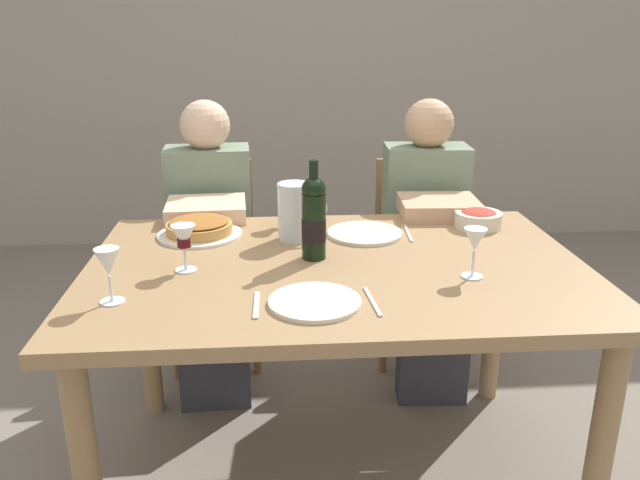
% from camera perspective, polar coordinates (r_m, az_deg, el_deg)
% --- Properties ---
extents(ground_plane, '(8.00, 8.00, 0.00)m').
position_cam_1_polar(ground_plane, '(2.30, 1.32, -20.08)').
color(ground_plane, slate).
extents(back_wall, '(8.00, 0.10, 2.80)m').
position_cam_1_polar(back_wall, '(4.28, -1.97, 18.36)').
color(back_wall, '#A3998E').
rests_on(back_wall, ground).
extents(dining_table, '(1.50, 1.00, 0.76)m').
position_cam_1_polar(dining_table, '(1.95, 1.47, -4.65)').
color(dining_table, '#9E7A51').
rests_on(dining_table, ground).
extents(wine_bottle, '(0.07, 0.07, 0.31)m').
position_cam_1_polar(wine_bottle, '(1.91, -0.56, 2.00)').
color(wine_bottle, black).
rests_on(wine_bottle, dining_table).
extents(water_pitcher, '(0.16, 0.11, 0.19)m').
position_cam_1_polar(water_pitcher, '(2.10, -2.28, 2.26)').
color(water_pitcher, silver).
rests_on(water_pitcher, dining_table).
extents(baked_tart, '(0.28, 0.28, 0.06)m').
position_cam_1_polar(baked_tart, '(2.19, -10.80, 1.07)').
color(baked_tart, white).
rests_on(baked_tart, dining_table).
extents(salad_bowl, '(0.17, 0.17, 0.07)m').
position_cam_1_polar(salad_bowl, '(2.31, 14.04, 1.94)').
color(salad_bowl, silver).
rests_on(salad_bowl, dining_table).
extents(wine_glass_left_diner, '(0.07, 0.07, 0.14)m').
position_cam_1_polar(wine_glass_left_diner, '(2.25, -3.00, 3.81)').
color(wine_glass_left_diner, silver).
rests_on(wine_glass_left_diner, dining_table).
extents(wine_glass_right_diner, '(0.07, 0.07, 0.14)m').
position_cam_1_polar(wine_glass_right_diner, '(1.86, -12.15, 0.12)').
color(wine_glass_right_diner, silver).
rests_on(wine_glass_right_diner, dining_table).
extents(wine_glass_centre, '(0.07, 0.07, 0.15)m').
position_cam_1_polar(wine_glass_centre, '(1.83, 13.75, -0.18)').
color(wine_glass_centre, silver).
rests_on(wine_glass_centre, dining_table).
extents(wine_glass_spare, '(0.06, 0.06, 0.15)m').
position_cam_1_polar(wine_glass_spare, '(1.70, -18.53, -2.11)').
color(wine_glass_spare, silver).
rests_on(wine_glass_spare, dining_table).
extents(dinner_plate_left_setting, '(0.24, 0.24, 0.01)m').
position_cam_1_polar(dinner_plate_left_setting, '(1.64, -0.48, -5.58)').
color(dinner_plate_left_setting, silver).
rests_on(dinner_plate_left_setting, dining_table).
extents(dinner_plate_right_setting, '(0.26, 0.26, 0.01)m').
position_cam_1_polar(dinner_plate_right_setting, '(2.17, 4.06, 0.61)').
color(dinner_plate_right_setting, silver).
rests_on(dinner_plate_right_setting, dining_table).
extents(fork_left_setting, '(0.02, 0.16, 0.00)m').
position_cam_1_polar(fork_left_setting, '(1.64, -5.74, -5.83)').
color(fork_left_setting, silver).
rests_on(fork_left_setting, dining_table).
extents(knife_left_setting, '(0.02, 0.18, 0.00)m').
position_cam_1_polar(knife_left_setting, '(1.66, 4.73, -5.51)').
color(knife_left_setting, silver).
rests_on(knife_left_setting, dining_table).
extents(knife_right_setting, '(0.02, 0.18, 0.00)m').
position_cam_1_polar(knife_right_setting, '(2.19, 7.93, 0.61)').
color(knife_right_setting, silver).
rests_on(knife_right_setting, dining_table).
extents(spoon_right_setting, '(0.04, 0.16, 0.00)m').
position_cam_1_polar(spoon_right_setting, '(2.15, 0.10, 0.42)').
color(spoon_right_setting, silver).
rests_on(spoon_right_setting, dining_table).
extents(chair_left, '(0.42, 0.42, 0.87)m').
position_cam_1_polar(chair_left, '(2.86, -9.51, -0.71)').
color(chair_left, olive).
rests_on(chair_left, ground).
extents(diner_left, '(0.35, 0.52, 1.16)m').
position_cam_1_polar(diner_left, '(2.60, -9.83, 0.03)').
color(diner_left, gray).
rests_on(diner_left, ground).
extents(chair_right, '(0.42, 0.42, 0.87)m').
position_cam_1_polar(chair_right, '(2.89, 8.68, -0.45)').
color(chair_right, olive).
rests_on(chair_right, ground).
extents(diner_right, '(0.35, 0.52, 1.16)m').
position_cam_1_polar(diner_right, '(2.63, 9.70, 0.29)').
color(diner_right, gray).
rests_on(diner_right, ground).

